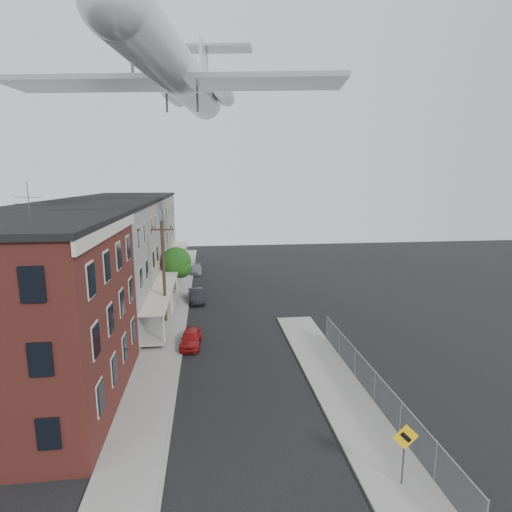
{
  "coord_description": "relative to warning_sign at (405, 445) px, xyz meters",
  "views": [
    {
      "loc": [
        -1.97,
        -14.32,
        12.24
      ],
      "look_at": [
        0.61,
        6.85,
        8.14
      ],
      "focal_mm": 28.0,
      "sensor_mm": 36.0,
      "label": 1
    }
  ],
  "objects": [
    {
      "name": "ground",
      "position": [
        -5.6,
        1.03,
        -1.88
      ],
      "size": [
        120.0,
        120.0,
        0.0
      ],
      "primitive_type": "plane",
      "color": "black",
      "rests_on": "ground"
    },
    {
      "name": "sidewalk_left",
      "position": [
        -11.1,
        25.03,
        -1.82
      ],
      "size": [
        3.0,
        62.0,
        0.12
      ],
      "primitive_type": "cube",
      "color": "gray",
      "rests_on": "ground"
    },
    {
      "name": "sidewalk_right",
      "position": [
        -0.1,
        7.03,
        -1.82
      ],
      "size": [
        3.0,
        26.0,
        0.12
      ],
      "primitive_type": "cube",
      "color": "gray",
      "rests_on": "ground"
    },
    {
      "name": "curb_left",
      "position": [
        -9.65,
        25.03,
        -1.81
      ],
      "size": [
        0.15,
        62.0,
        0.14
      ],
      "primitive_type": "cube",
      "color": "gray",
      "rests_on": "ground"
    },
    {
      "name": "curb_right",
      "position": [
        -1.55,
        7.03,
        -1.81
      ],
      "size": [
        0.15,
        26.0,
        0.14
      ],
      "primitive_type": "cube",
      "color": "gray",
      "rests_on": "ground"
    },
    {
      "name": "corner_building",
      "position": [
        -17.6,
        8.03,
        3.28
      ],
      "size": [
        10.31,
        12.3,
        12.15
      ],
      "color": "#361411",
      "rests_on": "ground"
    },
    {
      "name": "row_house_a",
      "position": [
        -17.56,
        17.53,
        3.25
      ],
      "size": [
        11.98,
        7.0,
        10.3
      ],
      "color": "slate",
      "rests_on": "ground"
    },
    {
      "name": "row_house_b",
      "position": [
        -17.56,
        24.53,
        3.25
      ],
      "size": [
        11.98,
        7.0,
        10.3
      ],
      "color": "#72665A",
      "rests_on": "ground"
    },
    {
      "name": "row_house_c",
      "position": [
        -17.56,
        31.53,
        3.25
      ],
      "size": [
        11.98,
        7.0,
        10.3
      ],
      "color": "slate",
      "rests_on": "ground"
    },
    {
      "name": "row_house_d",
      "position": [
        -17.56,
        38.53,
        3.25
      ],
      "size": [
        11.98,
        7.0,
        10.3
      ],
      "color": "#72665A",
      "rests_on": "ground"
    },
    {
      "name": "row_house_e",
      "position": [
        -17.56,
        45.53,
        3.25
      ],
      "size": [
        11.98,
        7.0,
        10.3
      ],
      "color": "slate",
      "rests_on": "ground"
    },
    {
      "name": "chainlink_fence",
      "position": [
        1.4,
        6.03,
        -0.89
      ],
      "size": [
        0.06,
        18.06,
        1.9
      ],
      "color": "gray",
      "rests_on": "ground"
    },
    {
      "name": "warning_sign",
      "position": [
        0.0,
        0.0,
        0.0
      ],
      "size": [
        1.1,
        0.11,
        2.8
      ],
      "color": "#515156",
      "rests_on": "ground"
    },
    {
      "name": "utility_pole",
      "position": [
        -11.2,
        19.03,
        2.79
      ],
      "size": [
        1.8,
        0.26,
        9.0
      ],
      "color": "black",
      "rests_on": "ground"
    },
    {
      "name": "street_tree",
      "position": [
        -10.87,
        28.95,
        1.57
      ],
      "size": [
        3.22,
        3.2,
        5.2
      ],
      "color": "black",
      "rests_on": "ground"
    },
    {
      "name": "car_near",
      "position": [
        -9.0,
        15.08,
        -1.27
      ],
      "size": [
        1.7,
        3.7,
        1.23
      ],
      "primitive_type": "imported",
      "rotation": [
        0.0,
        0.0,
        -0.07
      ],
      "color": "maroon",
      "rests_on": "ground"
    },
    {
      "name": "car_mid",
      "position": [
        -8.85,
        26.11,
        -1.24
      ],
      "size": [
        1.85,
        4.07,
        1.29
      ],
      "primitive_type": "imported",
      "rotation": [
        0.0,
        0.0,
        0.12
      ],
      "color": "black",
      "rests_on": "ground"
    },
    {
      "name": "car_far",
      "position": [
        -9.2,
        38.75,
        -1.34
      ],
      "size": [
        1.56,
        3.74,
        1.08
      ],
      "primitive_type": "imported",
      "rotation": [
        0.0,
        0.0,
        -0.01
      ],
      "color": "gray",
      "rests_on": "ground"
    },
    {
      "name": "airplane",
      "position": [
        -9.49,
        21.4,
        18.62
      ],
      "size": [
        25.97,
        29.66,
        8.53
      ],
      "color": "#BDBDC1",
      "rests_on": "ground"
    }
  ]
}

